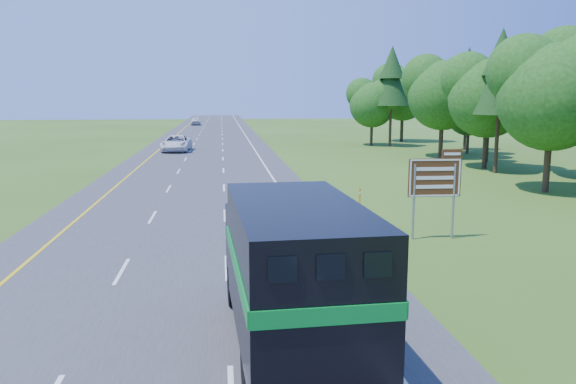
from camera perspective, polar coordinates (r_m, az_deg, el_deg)
The scene contains 8 objects.
road at distance 58.76m, azimuth -8.42°, elevation 3.63°, with size 15.00×260.00×0.04m, color #38383A.
lane_markings at distance 58.76m, azimuth -8.42°, elevation 3.66°, with size 11.15×260.00×0.01m.
tree_wall_right at distance 45.44m, azimuth 25.84°, elevation 8.62°, with size 16.00×100.00×12.00m, color #1C3E11, non-canonical shape.
horse_truck at distance 13.09m, azimuth 0.38°, elevation -8.15°, with size 3.01×8.61×3.77m.
white_suv at distance 64.29m, azimuth -11.27°, elevation 4.88°, with size 2.97×6.45×1.79m, color silver.
far_car at distance 124.31m, azimuth -9.38°, elevation 7.14°, with size 2.09×5.18×1.77m, color silver.
exit_sign at distance 24.64m, azimuth 14.76°, elevation 1.07°, with size 2.29×0.17×3.88m.
delineator at distance 31.42m, azimuth 7.31°, elevation -0.51°, with size 0.09×0.05×1.05m.
Camera 1 is at (1.74, -8.42, 6.05)m, focal length 35.00 mm.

